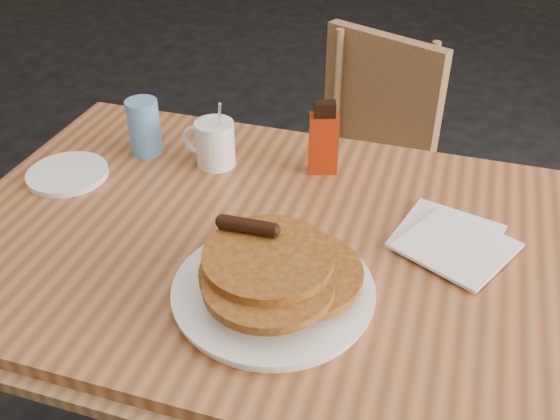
{
  "coord_description": "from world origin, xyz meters",
  "views": [
    {
      "loc": [
        0.34,
        -0.77,
        1.42
      ],
      "look_at": [
        0.03,
        0.03,
        0.8
      ],
      "focal_mm": 40.0,
      "sensor_mm": 36.0,
      "label": 1
    }
  ],
  "objects_px": {
    "main_table": "(270,254)",
    "coffee_mug": "(214,143)",
    "pancake_plate": "(273,280)",
    "chair_main_far": "(369,158)",
    "syrup_bottle": "(324,140)",
    "blue_tumbler": "(144,127)"
  },
  "relations": [
    {
      "from": "main_table",
      "to": "pancake_plate",
      "type": "distance_m",
      "value": 0.17
    },
    {
      "from": "chair_main_far",
      "to": "blue_tumbler",
      "type": "xyz_separation_m",
      "value": [
        -0.36,
        -0.58,
        0.32
      ]
    },
    {
      "from": "main_table",
      "to": "coffee_mug",
      "type": "bearing_deg",
      "value": 136.96
    },
    {
      "from": "chair_main_far",
      "to": "pancake_plate",
      "type": "height_order",
      "value": "pancake_plate"
    },
    {
      "from": "pancake_plate",
      "to": "coffee_mug",
      "type": "relative_size",
      "value": 2.1
    },
    {
      "from": "syrup_bottle",
      "to": "blue_tumbler",
      "type": "xyz_separation_m",
      "value": [
        -0.37,
        -0.06,
        -0.01
      ]
    },
    {
      "from": "main_table",
      "to": "coffee_mug",
      "type": "xyz_separation_m",
      "value": [
        -0.19,
        0.18,
        0.09
      ]
    },
    {
      "from": "coffee_mug",
      "to": "chair_main_far",
      "type": "bearing_deg",
      "value": 63.12
    },
    {
      "from": "chair_main_far",
      "to": "coffee_mug",
      "type": "height_order",
      "value": "coffee_mug"
    },
    {
      "from": "pancake_plate",
      "to": "syrup_bottle",
      "type": "xyz_separation_m",
      "value": [
        -0.04,
        0.38,
        0.04
      ]
    },
    {
      "from": "blue_tumbler",
      "to": "main_table",
      "type": "bearing_deg",
      "value": -26.47
    },
    {
      "from": "pancake_plate",
      "to": "coffee_mug",
      "type": "distance_m",
      "value": 0.41
    },
    {
      "from": "chair_main_far",
      "to": "coffee_mug",
      "type": "bearing_deg",
      "value": -89.71
    },
    {
      "from": "chair_main_far",
      "to": "pancake_plate",
      "type": "bearing_deg",
      "value": -66.8
    },
    {
      "from": "main_table",
      "to": "syrup_bottle",
      "type": "distance_m",
      "value": 0.26
    },
    {
      "from": "chair_main_far",
      "to": "blue_tumbler",
      "type": "relative_size",
      "value": 7.08
    },
    {
      "from": "main_table",
      "to": "syrup_bottle",
      "type": "height_order",
      "value": "syrup_bottle"
    },
    {
      "from": "pancake_plate",
      "to": "coffee_mug",
      "type": "bearing_deg",
      "value": 128.54
    },
    {
      "from": "main_table",
      "to": "blue_tumbler",
      "type": "height_order",
      "value": "blue_tumbler"
    },
    {
      "from": "pancake_plate",
      "to": "chair_main_far",
      "type": "bearing_deg",
      "value": 93.65
    },
    {
      "from": "chair_main_far",
      "to": "blue_tumbler",
      "type": "bearing_deg",
      "value": -102.07
    },
    {
      "from": "blue_tumbler",
      "to": "syrup_bottle",
      "type": "bearing_deg",
      "value": 9.32
    }
  ]
}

